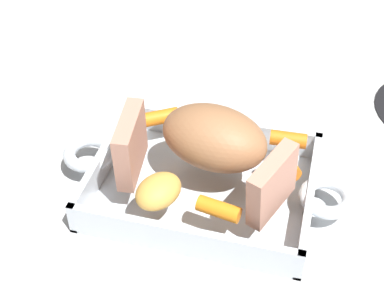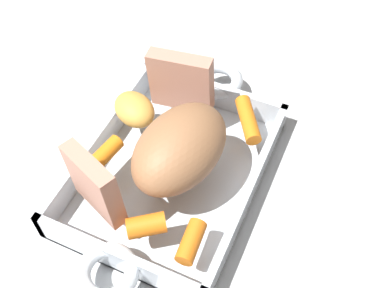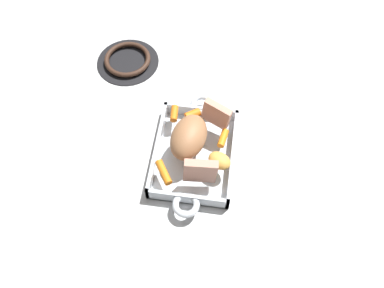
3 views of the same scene
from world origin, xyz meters
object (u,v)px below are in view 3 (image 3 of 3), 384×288
Objects in this scene: baby_carrot_center_left at (174,114)px; potato_golden_small at (219,161)px; baby_carrot_northwest at (164,172)px; roast_slice_thick at (217,114)px; roast_slice_outer at (200,171)px; baby_carrot_southwest at (223,138)px; baby_carrot_center_right at (193,114)px; roasting_dish at (195,154)px; pork_roast at (189,137)px; stove_burner_rear at (128,60)px.

potato_golden_small is at bearing -133.83° from baby_carrot_center_left.
roast_slice_thick is at bearing -32.74° from baby_carrot_northwest.
roast_slice_outer is 0.07m from potato_golden_small.
baby_carrot_southwest is at bearing -113.26° from baby_carrot_center_left.
roast_slice_outer is at bearing -152.22° from baby_carrot_center_left.
potato_golden_small is (-0.14, -0.09, 0.01)m from baby_carrot_center_right.
roast_slice_outer is 1.94× the size of baby_carrot_center_right.
baby_carrot_northwest is 1.62× the size of baby_carrot_center_right.
roasting_dish is 2.80× the size of pork_roast.
roast_slice_thick is 0.18m from roast_slice_outer.
pork_roast is 2.23× the size of potato_golden_small.
potato_golden_small is (-0.07, 0.00, 0.01)m from baby_carrot_southwest.
potato_golden_small is 0.31× the size of stove_burner_rear.
roast_slice_outer is at bearing -144.47° from stove_burner_rear.
potato_golden_small is at bearing -70.12° from baby_carrot_northwest.
baby_carrot_northwest is (-0.12, 0.14, 0.00)m from baby_carrot_southwest.
baby_carrot_southwest is at bearing -73.29° from pork_roast.
baby_carrot_southwest reaches higher than stove_burner_rear.
stove_burner_rear is at bearing 43.13° from potato_golden_small.
baby_carrot_southwest reaches higher than roasting_dish.
roast_slice_outer is 1.20× the size of baby_carrot_northwest.
baby_carrot_northwest is at bearing 165.50° from baby_carrot_center_right.
roast_slice_thick reaches higher than baby_carrot_center_left.
roast_slice_thick is 1.27× the size of potato_golden_small.
baby_carrot_southwest is at bearing -48.71° from baby_carrot_northwest.
baby_carrot_center_left is (0.06, 0.14, 0.00)m from baby_carrot_southwest.
pork_roast is at bearing 61.30° from roasting_dish.
pork_roast is 3.23× the size of baby_carrot_center_right.
roast_slice_outer is 1.73× the size of baby_carrot_center_left.
roast_slice_outer reaches higher than baby_carrot_southwest.
roasting_dish is 7.52× the size of baby_carrot_southwest.
baby_carrot_center_right reaches higher than baby_carrot_center_left.
roast_slice_thick is 0.39m from stove_burner_rear.
potato_golden_small is at bearing -118.26° from pork_roast.
baby_carrot_center_left is (0.01, 0.12, -0.03)m from roast_slice_thick.
roast_slice_thick is at bearing -37.84° from pork_roast.
baby_carrot_center_right reaches higher than baby_carrot_northwest.
roast_slice_thick is at bearing -97.82° from baby_carrot_center_right.
baby_carrot_center_left is at bearing 93.39° from baby_carrot_center_right.
roast_slice_outer is at bearing 173.12° from roast_slice_thick.
baby_carrot_center_right is 0.17m from potato_golden_small.
roast_slice_thick is 1.14× the size of baby_carrot_northwest.
stove_burner_rear is at bearing 39.59° from roasting_dish.
roasting_dish is at bearing -118.70° from pork_roast.
roast_slice_thick is 1.53× the size of baby_carrot_southwest.
pork_roast is 0.11m from baby_carrot_northwest.
roast_slice_thick is at bearing 24.49° from baby_carrot_southwest.
baby_carrot_northwest is 0.45m from stove_burner_rear.
roasting_dish is 0.09m from baby_carrot_southwest.
roast_slice_thick is 1.65× the size of baby_carrot_center_left.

